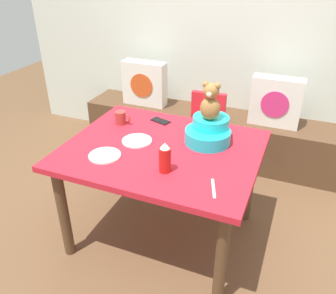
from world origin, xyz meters
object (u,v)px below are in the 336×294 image
at_px(coffee_mug, 121,118).
at_px(cell_phone, 161,121).
at_px(pillow_floral_right, 276,102).
at_px(pillow_floral_left, 145,83).
at_px(highchair, 204,127).
at_px(dining_table, 162,160).
at_px(teddy_bear, 211,102).
at_px(dinner_plate_far, 137,141).
at_px(ketchup_bottle, 165,158).
at_px(dinner_plate_near, 105,156).
at_px(infant_seat_teal, 209,131).

bearing_deg(coffee_mug, cell_phone, 29.62).
bearing_deg(pillow_floral_right, pillow_floral_left, 180.00).
bearing_deg(highchair, pillow_floral_left, 151.43).
bearing_deg(cell_phone, dining_table, -137.87).
bearing_deg(dining_table, pillow_floral_right, 65.33).
distance_m(pillow_floral_left, teddy_bear, 1.46).
xyz_separation_m(pillow_floral_right, dinner_plate_far, (-0.75, -1.23, 0.07)).
xyz_separation_m(pillow_floral_left, pillow_floral_right, (1.29, 0.00, 0.00)).
bearing_deg(ketchup_bottle, dinner_plate_near, 178.68).
height_order(dining_table, dinner_plate_near, dinner_plate_near).
bearing_deg(infant_seat_teal, highchair, 108.47).
distance_m(infant_seat_teal, coffee_mug, 0.67).
xyz_separation_m(ketchup_bottle, dinner_plate_near, (-0.41, 0.01, -0.08)).
height_order(infant_seat_teal, ketchup_bottle, ketchup_bottle).
relative_size(infant_seat_teal, dinner_plate_far, 1.65).
bearing_deg(pillow_floral_right, dinner_plate_near, -119.94).
relative_size(infant_seat_teal, ketchup_bottle, 1.78).
relative_size(dinner_plate_far, cell_phone, 1.39).
height_order(infant_seat_teal, teddy_bear, teddy_bear).
bearing_deg(ketchup_bottle, pillow_floral_right, 73.40).
relative_size(dining_table, coffee_mug, 10.34).
relative_size(pillow_floral_right, ketchup_bottle, 2.38).
distance_m(pillow_floral_left, ketchup_bottle, 1.71).
relative_size(highchair, teddy_bear, 3.16).
bearing_deg(infant_seat_teal, cell_phone, 158.82).
relative_size(pillow_floral_left, pillow_floral_right, 1.00).
bearing_deg(teddy_bear, dining_table, -142.30).
distance_m(pillow_floral_left, pillow_floral_right, 1.29).
distance_m(dinner_plate_near, dinner_plate_far, 0.27).
height_order(coffee_mug, cell_phone, coffee_mug).
bearing_deg(pillow_floral_right, dining_table, -114.67).
distance_m(dining_table, cell_phone, 0.41).
bearing_deg(cell_phone, infant_seat_teal, -93.97).
height_order(pillow_floral_left, dinner_plate_far, pillow_floral_left).
height_order(pillow_floral_left, teddy_bear, teddy_bear).
bearing_deg(cell_phone, pillow_floral_right, -22.58).
distance_m(infant_seat_teal, dinner_plate_near, 0.69).
bearing_deg(teddy_bear, dinner_plate_near, -140.86).
height_order(infant_seat_teal, cell_phone, infant_seat_teal).
relative_size(dining_table, teddy_bear, 4.97).
distance_m(dinner_plate_near, cell_phone, 0.61).
height_order(highchair, dinner_plate_near, highchair).
bearing_deg(pillow_floral_left, ketchup_bottle, -60.31).
bearing_deg(pillow_floral_left, highchair, -28.57).
distance_m(highchair, dinner_plate_near, 1.13).
height_order(pillow_floral_right, coffee_mug, pillow_floral_right).
distance_m(infant_seat_teal, teddy_bear, 0.21).
xyz_separation_m(pillow_floral_right, teddy_bear, (-0.32, -1.04, 0.34)).
distance_m(pillow_floral_right, cell_phone, 1.15).
bearing_deg(dinner_plate_near, coffee_mug, 106.59).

